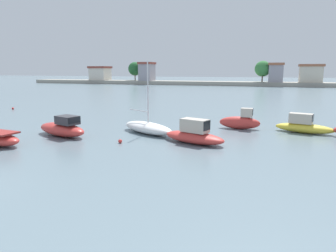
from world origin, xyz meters
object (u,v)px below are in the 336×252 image
(moored_boat_3, at_px, (62,128))
(moored_boat_4, at_px, (148,128))
(moored_boat_5, at_px, (194,135))
(moored_boat_6, at_px, (240,122))
(moored_boat_7, at_px, (304,126))
(mooring_buoy_1, at_px, (13,108))
(mooring_buoy_0, at_px, (120,141))
(mooring_buoy_2, at_px, (293,122))

(moored_boat_3, xyz_separation_m, moored_boat_4, (5.79, 2.95, -0.14))
(moored_boat_5, relative_size, moored_boat_6, 1.42)
(moored_boat_3, xyz_separation_m, moored_boat_6, (12.64, 7.02, 0.04))
(moored_boat_5, bearing_deg, moored_boat_7, 58.15)
(moored_boat_5, xyz_separation_m, mooring_buoy_1, (-25.93, 10.59, -0.43))
(moored_boat_6, xyz_separation_m, mooring_buoy_1, (-28.50, 4.40, -0.49))
(mooring_buoy_0, distance_m, mooring_buoy_2, 16.69)
(moored_boat_4, relative_size, mooring_buoy_2, 19.12)
(moored_boat_3, distance_m, moored_boat_7, 18.91)
(moored_boat_4, bearing_deg, moored_boat_7, 48.39)
(moored_boat_3, height_order, moored_boat_4, moored_boat_4)
(moored_boat_5, height_order, moored_boat_7, moored_boat_5)
(moored_boat_4, xyz_separation_m, mooring_buoy_2, (11.32, 7.99, -0.30))
(moored_boat_5, height_order, mooring_buoy_2, moored_boat_5)
(moored_boat_4, bearing_deg, moored_boat_5, 3.35)
(moored_boat_3, bearing_deg, mooring_buoy_0, 9.41)
(mooring_buoy_0, bearing_deg, mooring_buoy_1, 149.93)
(moored_boat_7, xyz_separation_m, mooring_buoy_0, (-12.35, -7.73, -0.40))
(moored_boat_7, xyz_separation_m, mooring_buoy_1, (-33.46, 4.50, -0.40))
(moored_boat_3, xyz_separation_m, moored_boat_5, (10.06, 0.82, -0.02))
(moored_boat_7, height_order, mooring_buoy_0, moored_boat_7)
(moored_boat_7, height_order, mooring_buoy_2, moored_boat_7)
(mooring_buoy_0, bearing_deg, moored_boat_5, 18.66)
(moored_boat_6, distance_m, mooring_buoy_0, 10.78)
(moored_boat_5, distance_m, mooring_buoy_2, 12.34)
(mooring_buoy_0, bearing_deg, moored_boat_3, 171.27)
(mooring_buoy_0, xyz_separation_m, mooring_buoy_2, (11.86, 11.75, 0.01))
(moored_boat_5, relative_size, moored_boat_7, 1.05)
(moored_boat_3, relative_size, moored_boat_7, 1.11)
(mooring_buoy_1, bearing_deg, moored_boat_7, -7.65)
(moored_boat_6, bearing_deg, moored_boat_7, 0.24)
(moored_boat_7, xyz_separation_m, mooring_buoy_2, (-0.49, 4.02, -0.39))
(moored_boat_5, bearing_deg, moored_boat_6, 86.59)
(moored_boat_4, relative_size, moored_boat_6, 1.63)
(moored_boat_5, xyz_separation_m, moored_boat_6, (2.58, 6.20, 0.06))
(mooring_buoy_2, bearing_deg, moored_boat_3, -147.39)
(moored_boat_3, bearing_deg, moored_boat_6, 47.19)
(moored_boat_4, xyz_separation_m, moored_boat_5, (4.28, -2.13, 0.12))
(mooring_buoy_0, height_order, mooring_buoy_2, mooring_buoy_2)
(moored_boat_6, height_order, mooring_buoy_1, moored_boat_6)
(moored_boat_3, bearing_deg, moored_boat_4, 45.13)
(moored_boat_3, distance_m, mooring_buoy_2, 20.31)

